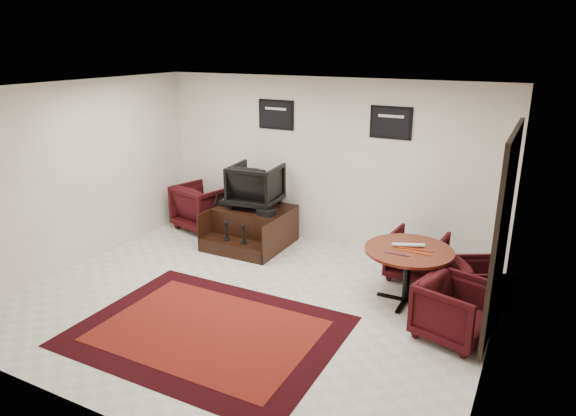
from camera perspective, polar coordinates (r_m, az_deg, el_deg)
The scene contains 16 objects.
ground at distance 7.02m, azimuth -4.45°, elevation -10.35°, with size 6.00×6.00×0.00m, color silver.
room_shell at distance 6.28m, azimuth -1.08°, elevation 3.76°, with size 6.02×5.02×2.81m.
area_rug at distance 6.43m, azimuth -8.88°, elevation -13.34°, with size 3.09×2.31×0.01m.
shine_podium at distance 8.83m, azimuth -3.95°, elevation -2.16°, with size 1.24×1.28×0.64m.
shine_chair at distance 8.71m, azimuth -3.60°, elevation 2.76°, with size 0.79×0.74×0.82m, color black.
shoes_pair at distance 8.91m, azimuth -6.51°, elevation 0.65°, with size 0.24×0.30×0.11m.
polish_kit at distance 8.36m, azimuth -2.44°, elevation -0.47°, with size 0.27×0.19×0.10m, color black.
umbrella_black at distance 9.07m, azimuth -8.38°, elevation -0.73°, with size 0.33×0.12×0.89m, color black, non-canonical shape.
umbrella_hooked at distance 9.12m, azimuth -8.01°, elevation -0.83°, with size 0.31×0.12×0.83m, color black, non-canonical shape.
armchair_side at distance 9.62m, azimuth -9.35°, elevation 0.42°, with size 0.90×0.84×0.93m, color black.
meeting_table at distance 6.92m, azimuth 13.25°, elevation -5.16°, with size 1.16×1.16×0.76m.
table_chair_back at distance 7.75m, azimuth 14.11°, elevation -4.90°, with size 0.75×0.70×0.77m, color black.
table_chair_window at distance 7.21m, azimuth 20.62°, elevation -7.70°, with size 0.67×0.63×0.69m, color black.
table_chair_corner at distance 6.35m, azimuth 18.06°, elevation -10.47°, with size 0.77×0.72×0.79m, color black.
paper_roll at distance 6.95m, azimuth 13.21°, elevation -4.02°, with size 0.05×0.05×0.42m, color white.
table_clutter at distance 6.80m, azimuth 13.59°, elevation -4.72°, with size 0.57×0.32×0.01m.
Camera 1 is at (3.30, -5.23, 3.33)m, focal length 32.00 mm.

